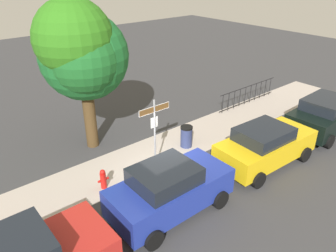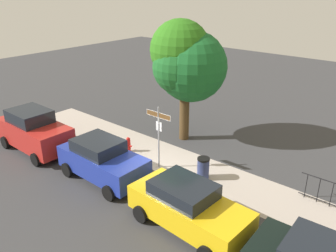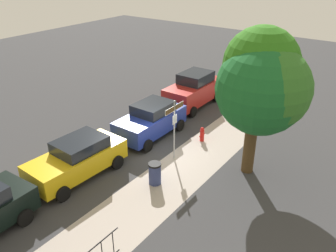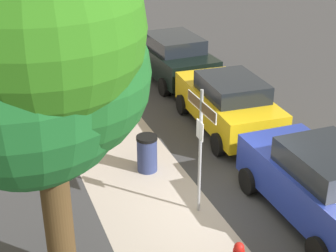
# 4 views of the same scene
# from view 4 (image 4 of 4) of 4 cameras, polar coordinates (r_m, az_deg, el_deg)

# --- Properties ---
(ground_plane) EXTENTS (60.00, 60.00, 0.00)m
(ground_plane) POSITION_cam_4_polar(r_m,az_deg,el_deg) (11.93, 5.12, -8.91)
(ground_plane) COLOR #38383A
(sidewalk_strip) EXTENTS (24.00, 2.60, 0.00)m
(sidewalk_strip) POSITION_cam_4_polar(r_m,az_deg,el_deg) (13.09, -3.88, -5.46)
(sidewalk_strip) COLOR #AFA298
(sidewalk_strip) RESTS_ON ground_plane
(street_sign) EXTENTS (1.39, 0.07, 2.96)m
(street_sign) POSITION_cam_4_polar(r_m,az_deg,el_deg) (10.72, 3.71, -0.53)
(street_sign) COLOR #9EA0A5
(street_sign) RESTS_ON ground_plane
(shade_tree) EXTENTS (3.87, 3.91, 6.37)m
(shade_tree) POSITION_cam_4_polar(r_m,az_deg,el_deg) (8.14, -15.40, 6.36)
(shade_tree) COLOR #49341C
(shade_tree) RESTS_ON ground_plane
(car_blue) EXTENTS (4.13, 2.06, 1.80)m
(car_blue) POSITION_cam_4_polar(r_m,az_deg,el_deg) (11.48, 16.78, -6.15)
(car_blue) COLOR #1F3196
(car_blue) RESTS_ON ground_plane
(car_yellow) EXTENTS (4.42, 2.20, 1.70)m
(car_yellow) POSITION_cam_4_polar(r_m,az_deg,el_deg) (15.18, 6.78, 2.63)
(car_yellow) COLOR gold
(car_yellow) RESTS_ON ground_plane
(car_black) EXTENTS (4.67, 2.28, 1.73)m
(car_black) POSITION_cam_4_polar(r_m,az_deg,el_deg) (19.30, 0.41, 7.88)
(car_black) COLOR black
(car_black) RESTS_ON ground_plane
(iron_fence) EXTENTS (4.82, 0.04, 1.07)m
(iron_fence) POSITION_cam_4_polar(r_m,az_deg,el_deg) (18.20, -12.91, 5.03)
(iron_fence) COLOR black
(iron_fence) RESTS_ON ground_plane
(trash_bin) EXTENTS (0.55, 0.55, 0.98)m
(trash_bin) POSITION_cam_4_polar(r_m,az_deg,el_deg) (13.02, -2.38, -3.10)
(trash_bin) COLOR navy
(trash_bin) RESTS_ON ground_plane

